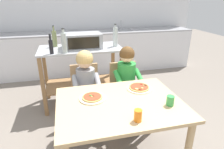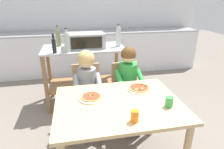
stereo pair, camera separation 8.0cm
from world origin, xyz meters
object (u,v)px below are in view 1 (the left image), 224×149
at_px(bottle_clear_vinegar, 115,37).
at_px(pizza_plate_cream, 92,98).
at_px(kitchen_island_cart, 82,67).
at_px(toaster_oven, 83,41).
at_px(child_in_grey_shirt, 86,82).
at_px(pizza_plate_white, 139,88).
at_px(child_in_green_shirt, 128,80).
at_px(bottle_brown_beer, 51,46).
at_px(dining_table, 120,112).
at_px(bottle_dark_olive_oil, 64,43).
at_px(dining_chair_right, 124,89).
at_px(drinking_cup_green, 170,101).
at_px(drinking_cup_orange, 138,115).
at_px(dining_chair_left, 86,92).
at_px(bottle_tall_green_wine, 54,38).

bearing_deg(bottle_clear_vinegar, pizza_plate_cream, -114.01).
relative_size(kitchen_island_cart, bottle_clear_vinegar, 3.63).
bearing_deg(toaster_oven, child_in_grey_shirt, -93.98).
bearing_deg(bottle_clear_vinegar, pizza_plate_white, -91.73).
distance_m(toaster_oven, child_in_green_shirt, 0.95).
bearing_deg(bottle_brown_beer, dining_table, -61.26).
relative_size(bottle_brown_beer, pizza_plate_white, 1.03).
xyz_separation_m(bottle_dark_olive_oil, dining_table, (0.44, -1.11, -0.43)).
bearing_deg(dining_chair_right, drinking_cup_green, -80.42).
xyz_separation_m(toaster_oven, drinking_cup_green, (0.59, -1.49, -0.24)).
distance_m(toaster_oven, bottle_brown_beer, 0.48).
distance_m(dining_chair_right, pizza_plate_white, 0.55).
bearing_deg(bottle_brown_beer, drinking_cup_green, -51.18).
distance_m(bottle_dark_olive_oil, dining_table, 1.27).
relative_size(dining_chair_right, drinking_cup_orange, 8.54).
distance_m(bottle_clear_vinegar, dining_chair_right, 0.83).
distance_m(bottle_brown_beer, drinking_cup_green, 1.64).
xyz_separation_m(kitchen_island_cart, bottle_brown_beer, (-0.39, -0.23, 0.40)).
bearing_deg(child_in_green_shirt, child_in_grey_shirt, 175.56).
distance_m(bottle_clear_vinegar, bottle_brown_beer, 0.93).
bearing_deg(drinking_cup_orange, child_in_grey_shirt, 107.33).
height_order(kitchen_island_cart, dining_chair_left, kitchen_island_cart).
distance_m(child_in_green_shirt, pizza_plate_cream, 0.68).
height_order(bottle_brown_beer, dining_chair_right, bottle_brown_beer).
distance_m(drinking_cup_green, drinking_cup_orange, 0.38).
xyz_separation_m(dining_table, drinking_cup_green, (0.41, -0.15, 0.15)).
height_order(bottle_tall_green_wine, drinking_cup_orange, bottle_tall_green_wine).
height_order(dining_chair_right, child_in_grey_shirt, child_in_grey_shirt).
relative_size(drinking_cup_green, drinking_cup_orange, 0.95).
xyz_separation_m(pizza_plate_cream, drinking_cup_orange, (0.29, -0.42, 0.04)).
distance_m(dining_table, pizza_plate_white, 0.36).
xyz_separation_m(dining_chair_left, dining_chair_right, (0.50, -0.04, 0.00)).
height_order(child_in_grey_shirt, drinking_cup_green, child_in_grey_shirt).
relative_size(bottle_clear_vinegar, pizza_plate_white, 1.32).
distance_m(bottle_dark_olive_oil, dining_chair_left, 0.71).
height_order(child_in_green_shirt, pizza_plate_cream, child_in_green_shirt).
relative_size(bottle_dark_olive_oil, drinking_cup_green, 3.61).
bearing_deg(child_in_grey_shirt, dining_chair_left, 90.00).
relative_size(dining_chair_left, child_in_green_shirt, 0.78).
height_order(bottle_dark_olive_oil, child_in_green_shirt, bottle_dark_olive_oil).
bearing_deg(pizza_plate_white, dining_chair_left, 133.41).
height_order(dining_table, pizza_plate_cream, pizza_plate_cream).
relative_size(dining_chair_left, dining_chair_right, 1.00).
bearing_deg(dining_chair_right, dining_chair_left, 175.78).
relative_size(dining_table, dining_chair_left, 1.38).
bearing_deg(toaster_oven, pizza_plate_cream, -92.37).
xyz_separation_m(bottle_clear_vinegar, child_in_grey_shirt, (-0.53, -0.70, -0.38)).
relative_size(toaster_oven, drinking_cup_green, 5.94).
distance_m(bottle_clear_vinegar, bottle_tall_green_wine, 0.90).
bearing_deg(pizza_plate_white, bottle_brown_beer, 134.09).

